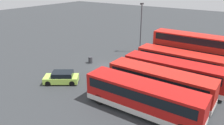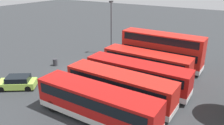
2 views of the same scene
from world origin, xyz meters
TOP-DOWN VIEW (x-y plane):
  - ground_plane at (0.00, 0.00)m, footprint 140.00×140.00m
  - bus_double_decker_near_end at (-7.40, 9.41)m, footprint 2.63×10.78m
  - bus_single_deck_second at (-3.62, 8.97)m, footprint 2.63×10.73m
  - bus_single_deck_third at (0.09, 9.54)m, footprint 2.84×11.46m
  - bus_single_deck_fourth at (3.43, 9.34)m, footprint 2.67×11.02m
  - bus_single_deck_fifth at (7.06, 9.26)m, footprint 2.71×11.14m
  - car_hatchback_silver at (7.07, -1.38)m, footprint 3.77×4.28m
  - lamp_post_tall at (-8.68, 0.66)m, footprint 0.70×0.30m
  - waste_bin_yellow at (0.06, -2.87)m, footprint 0.60×0.60m

SIDE VIEW (x-z plane):
  - ground_plane at x=0.00m, z-range 0.00..0.00m
  - waste_bin_yellow at x=0.06m, z-range 0.00..0.95m
  - car_hatchback_silver at x=7.07m, z-range -0.02..1.41m
  - bus_single_deck_second at x=-3.62m, z-range 0.15..3.10m
  - bus_single_deck_fourth at x=3.43m, z-range 0.15..3.10m
  - bus_single_deck_fifth at x=7.06m, z-range 0.15..3.10m
  - bus_single_deck_third at x=0.09m, z-range 0.15..3.10m
  - bus_double_decker_near_end at x=-7.40m, z-range 0.17..4.72m
  - lamp_post_tall at x=-8.68m, z-range 0.68..8.78m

